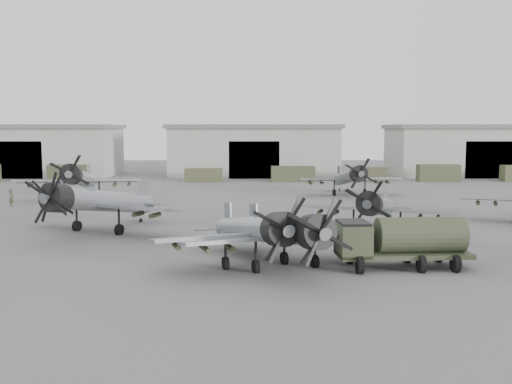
# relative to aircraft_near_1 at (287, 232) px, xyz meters

# --- Properties ---
(ground) EXTENTS (220.00, 220.00, 0.00)m
(ground) POSITION_rel_aircraft_near_1_xyz_m (-1.74, 4.79, -2.19)
(ground) COLOR #5B5B58
(ground) RESTS_ON ground
(hangar_left) EXTENTS (29.00, 14.80, 8.70)m
(hangar_left) POSITION_rel_aircraft_near_1_xyz_m (-39.74, 66.75, 2.19)
(hangar_left) COLOR #B1B1A6
(hangar_left) RESTS_ON ground
(hangar_center) EXTENTS (29.00, 14.80, 8.70)m
(hangar_center) POSITION_rel_aircraft_near_1_xyz_m (-1.74, 66.75, 2.19)
(hangar_center) COLOR #B1B1A6
(hangar_center) RESTS_ON ground
(hangar_right) EXTENTS (29.00, 14.80, 8.70)m
(hangar_right) POSITION_rel_aircraft_near_1_xyz_m (36.26, 66.75, 2.19)
(hangar_right) COLOR #B1B1A6
(hangar_right) RESTS_ON ground
(support_truck_1) EXTENTS (5.94, 2.20, 2.55)m
(support_truck_1) POSITION_rel_aircraft_near_1_xyz_m (-29.90, 54.79, -0.91)
(support_truck_1) COLOR #3C3E29
(support_truck_1) RESTS_ON ground
(support_truck_3) EXTENTS (5.63, 2.20, 1.99)m
(support_truck_3) POSITION_rel_aircraft_near_1_xyz_m (-9.44, 54.79, -1.19)
(support_truck_3) COLOR #484A30
(support_truck_3) RESTS_ON ground
(support_truck_4) EXTENTS (6.65, 2.20, 2.33)m
(support_truck_4) POSITION_rel_aircraft_near_1_xyz_m (4.15, 54.79, -1.02)
(support_truck_4) COLOR #42442C
(support_truck_4) RESTS_ON ground
(support_truck_5) EXTENTS (5.32, 2.20, 2.17)m
(support_truck_5) POSITION_rel_aircraft_near_1_xyz_m (15.63, 54.79, -1.10)
(support_truck_5) COLOR #43422C
(support_truck_5) RESTS_ON ground
(support_truck_6) EXTENTS (6.22, 2.20, 2.58)m
(support_truck_6) POSITION_rel_aircraft_near_1_xyz_m (26.26, 54.79, -0.90)
(support_truck_6) COLOR #40442D
(support_truck_6) RESTS_ON ground
(aircraft_near_1) EXTENTS (11.92, 10.75, 4.80)m
(aircraft_near_1) POSITION_rel_aircraft_near_1_xyz_m (0.00, 0.00, 0.00)
(aircraft_near_1) COLOR gray
(aircraft_near_1) RESTS_ON ground
(aircraft_mid_1) EXTENTS (13.18, 11.95, 5.40)m
(aircraft_mid_1) POSITION_rel_aircraft_near_1_xyz_m (-13.91, 11.65, 0.27)
(aircraft_mid_1) COLOR gray
(aircraft_mid_1) RESTS_ON ground
(aircraft_mid_2) EXTENTS (11.60, 10.47, 4.68)m
(aircraft_mid_2) POSITION_rel_aircraft_near_1_xyz_m (7.48, 11.28, -0.06)
(aircraft_mid_2) COLOR gray
(aircraft_mid_2) RESTS_ON ground
(aircraft_far_0) EXTENTS (14.13, 12.71, 5.62)m
(aircraft_far_0) POSITION_rel_aircraft_near_1_xyz_m (-21.18, 31.44, 0.37)
(aircraft_far_0) COLOR gray
(aircraft_far_0) RESTS_ON ground
(aircraft_far_1) EXTENTS (12.50, 11.25, 4.98)m
(aircraft_far_1) POSITION_rel_aircraft_near_1_xyz_m (9.70, 36.33, 0.08)
(aircraft_far_1) COLOR gray
(aircraft_far_1) RESTS_ON ground
(aircraft_extra_417) EXTENTS (11.92, 10.75, 4.80)m
(aircraft_extra_417) POSITION_rel_aircraft_near_1_xyz_m (-1.72, 0.81, 0.00)
(aircraft_extra_417) COLOR gray
(aircraft_extra_417) RESTS_ON ground
(fuel_tanker) EXTENTS (7.71, 3.80, 2.92)m
(fuel_tanker) POSITION_rel_aircraft_near_1_xyz_m (6.59, 0.63, -0.51)
(fuel_tanker) COLOR #363E28
(fuel_tanker) RESTS_ON ground
(tug_trailer) EXTENTS (6.32, 3.55, 1.28)m
(tug_trailer) POSITION_rel_aircraft_near_1_xyz_m (-18.71, 26.23, -1.71)
(tug_trailer) COLOR #373C27
(tug_trailer) RESTS_ON ground
(ground_crew) EXTENTS (0.49, 0.69, 1.79)m
(ground_crew) POSITION_rel_aircraft_near_1_xyz_m (-26.80, 26.85, -1.29)
(ground_crew) COLOR #3C452D
(ground_crew) RESTS_ON ground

